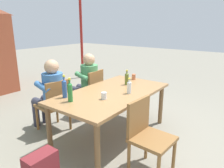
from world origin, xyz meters
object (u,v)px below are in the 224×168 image
Objects in this scene: person_in_plaid_shirt at (86,81)px; chair_far_right at (91,90)px; chair_far_left at (55,103)px; bottle_olive at (127,78)px; cup_glass at (104,96)px; bottle_blue at (64,88)px; person_in_white_shirt at (50,92)px; chair_near_left at (147,133)px; bottle_green at (70,91)px; bottle_clear at (129,87)px; dining_table at (112,96)px; cup_terracotta at (134,77)px; lamp_post at (81,18)px.

chair_far_right is at bearing -87.06° from person_in_plaid_shirt.
bottle_olive reaches higher than chair_far_left.
bottle_olive is at bearing -41.27° from chair_far_left.
cup_glass is at bearing -170.06° from bottle_olive.
person_in_white_shirt is at bearing 72.66° from bottle_blue.
chair_far_right is 9.10× the size of cup_glass.
chair_near_left is 2.74× the size of bottle_green.
chair_far_right is at bearing 72.04° from bottle_clear.
bottle_green reaches higher than chair_near_left.
chair_far_right is at bearing -7.36° from person_in_white_shirt.
chair_far_right is at bearing 23.20° from bottle_blue.
bottle_green is (-1.08, -0.61, 0.37)m from chair_far_right.
chair_near_left is 1.25m from bottle_olive.
chair_far_left is 2.75× the size of bottle_blue.
chair_near_left is 1.92m from person_in_plaid_shirt.
dining_table is at bearing -176.02° from bottle_olive.
cup_terracotta is at bearing -33.09° from person_in_white_shirt.
dining_table is 0.71m from bottle_green.
bottle_green is (-1.07, -0.72, 0.20)m from person_in_plaid_shirt.
bottle_clear is at bearing -143.09° from bottle_olive.
chair_near_left is at bearing -117.54° from chair_far_right.
lamp_post is at bearing 48.20° from cup_glass.
person_in_white_shirt is at bearing 72.07° from bottle_green.
lamp_post is (2.38, 3.26, 1.05)m from bottle_clear.
chair_far_left and chair_near_left have the same top height.
person_in_white_shirt is 3.77m from lamp_post.
dining_table is at bearing 62.77° from chair_near_left.
person_in_white_shirt is at bearing 180.00° from person_in_plaid_shirt.
person_in_white_shirt reaches higher than chair_far_left.
cup_glass is at bearing -169.24° from cup_terracotta.
bottle_green is (-0.65, 0.19, 0.21)m from dining_table.
chair_far_left is at bearing 69.74° from bottle_blue.
chair_far_left is at bearing 69.91° from bottle_green.
cup_glass is at bearing -83.43° from chair_far_left.
lamp_post reaches higher than dining_table.
chair_far_left is at bearing -142.65° from lamp_post.
chair_near_left reaches higher than dining_table.
lamp_post is (2.04, 2.10, 1.22)m from person_in_plaid_shirt.
person_in_white_shirt reaches higher than cup_glass.
dining_table is 0.93m from chair_far_left.
bottle_green is at bearing 138.09° from cup_glass.
cup_glass is at bearing -84.64° from person_in_white_shirt.
bottle_olive is (1.11, -0.16, -0.03)m from bottle_green.
bottle_blue is at bearing -110.26° from chair_far_left.
person_in_plaid_shirt is 12.33× the size of cup_glass.
person_in_white_shirt is 0.60m from bottle_blue.
person_in_plaid_shirt is at bearing 28.33° from bottle_blue.
person_in_white_shirt is at bearing 114.66° from dining_table.
person_in_plaid_shirt is at bearing 65.34° from dining_table.
cup_glass is (0.33, -0.30, -0.09)m from bottle_green.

